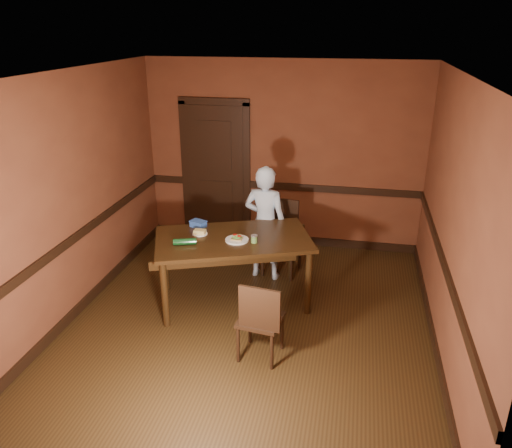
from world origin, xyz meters
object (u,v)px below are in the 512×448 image
at_px(food_tub, 198,224).
at_px(person, 265,223).
at_px(sauce_jar, 254,239).
at_px(cheese_saucer, 200,232).
at_px(chair_far, 282,239).
at_px(chair_near, 261,318).
at_px(dining_table, 234,269).
at_px(sandwich_plate, 237,239).

bearing_deg(food_tub, person, 54.15).
bearing_deg(sauce_jar, food_tub, 157.44).
bearing_deg(cheese_saucer, chair_far, 44.07).
distance_m(sauce_jar, food_tub, 0.82).
distance_m(chair_far, chair_near, 1.84).
height_order(dining_table, sauce_jar, sauce_jar).
distance_m(sandwich_plate, sauce_jar, 0.21).
bearing_deg(person, sauce_jar, 99.27).
distance_m(person, sandwich_plate, 0.80).
xyz_separation_m(person, sauce_jar, (0.02, -0.79, 0.12)).
bearing_deg(food_tub, sauce_jar, -0.84).
xyz_separation_m(chair_far, person, (-0.20, -0.14, 0.27)).
relative_size(chair_near, person, 0.58).
height_order(dining_table, food_tub, food_tub).
height_order(sandwich_plate, sauce_jar, sauce_jar).
distance_m(chair_near, person, 1.75).
bearing_deg(chair_far, dining_table, -108.51).
relative_size(chair_far, cheese_saucer, 5.52).
height_order(chair_far, person, person).
height_order(chair_far, sauce_jar, chair_far).
bearing_deg(person, food_tub, 40.10).
xyz_separation_m(dining_table, food_tub, (-0.49, 0.23, 0.46)).
relative_size(chair_far, food_tub, 4.40).
xyz_separation_m(person, cheese_saucer, (-0.65, -0.68, 0.10)).
bearing_deg(sandwich_plate, sauce_jar, -3.79).
bearing_deg(chair_near, sauce_jar, -66.80).
bearing_deg(chair_near, food_tub, -42.76).
distance_m(person, food_tub, 0.88).
xyz_separation_m(dining_table, cheese_saucer, (-0.41, 0.02, 0.44)).
distance_m(chair_near, cheese_saucer, 1.44).
height_order(chair_near, food_tub, food_tub).
bearing_deg(person, sandwich_plate, 84.39).
relative_size(chair_far, sandwich_plate, 3.64).
bearing_deg(sauce_jar, dining_table, 162.04).
relative_size(sauce_jar, cheese_saucer, 0.50).
bearing_deg(cheese_saucer, dining_table, -2.42).
relative_size(chair_far, person, 0.65).
bearing_deg(sandwich_plate, dining_table, 131.44).
distance_m(person, sauce_jar, 0.80).
distance_m(cheese_saucer, food_tub, 0.23).
relative_size(dining_table, sauce_jar, 19.97).
relative_size(chair_far, sauce_jar, 11.03).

